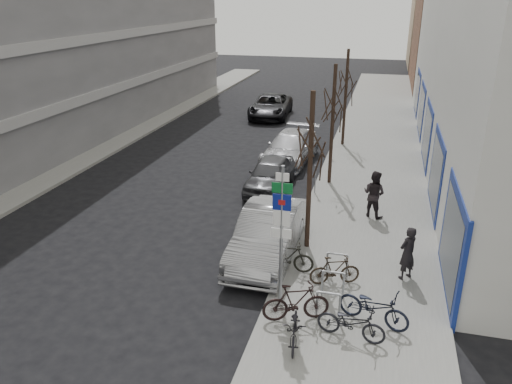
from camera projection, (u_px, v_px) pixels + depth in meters
The scene contains 25 objects.
ground at pixel (201, 294), 14.75m from camera, with size 120.00×120.00×0.00m, color black.
sidewalk_east at pixel (371, 187), 22.67m from camera, with size 5.00×70.00×0.15m, color slate.
sidewalk_west at pixel (71, 161), 26.28m from camera, with size 3.00×70.00×0.15m, color slate.
brick_building_far at pixel (482, 43), 46.23m from camera, with size 12.00×14.00×8.00m, color brown.
tan_building_far at pixel (467, 28), 59.42m from camera, with size 13.00×12.00×9.00m, color #937A5B.
highway_sign_pole at pixel (282, 228), 13.27m from camera, with size 0.55×0.10×4.20m.
bike_rack at pixel (333, 281), 14.16m from camera, with size 0.66×2.26×0.83m.
tree_near at pixel (311, 135), 15.78m from camera, with size 1.80×1.80×5.50m.
tree_mid at pixel (334, 97), 21.62m from camera, with size 1.80×1.80×5.50m.
tree_far at pixel (347, 75), 27.47m from camera, with size 1.80×1.80×5.50m.
meter_front at pixel (292, 231), 16.61m from camera, with size 0.10×0.08×1.27m.
meter_mid at pixel (315, 176), 21.56m from camera, with size 0.10×0.08×1.27m.
meter_back at pixel (330, 142), 26.50m from camera, with size 0.10×0.08×1.27m.
bike_near_left at pixel (295, 326), 12.28m from camera, with size 0.48×1.58×0.97m, color black.
bike_near_right at pixel (296, 302), 13.13m from camera, with size 0.54×1.82×1.11m, color black.
bike_mid_curb at pixel (374, 304), 12.98m from camera, with size 0.58×1.93×1.18m, color black.
bike_mid_inner at pixel (288, 257), 15.49m from camera, with size 0.50×1.66×1.01m, color black.
bike_far_curb at pixel (351, 320), 12.43m from camera, with size 0.53×1.74×1.06m, color black.
bike_far_inner at pixel (335, 270), 14.81m from camera, with size 0.46×1.54×0.93m, color black.
parked_car_front at pixel (268, 234), 16.52m from camera, with size 1.78×5.11×1.68m, color #97989C.
parked_car_mid at pixel (270, 174), 22.43m from camera, with size 1.68×4.19×1.43m, color #434348.
parked_car_back at pixel (290, 148), 26.08m from camera, with size 2.18×5.35×1.55m, color #AEAEB3.
lane_car at pixel (271, 106), 35.77m from camera, with size 2.60×5.64×1.57m, color black.
pedestrian_near at pixel (407, 253), 14.99m from camera, with size 0.62×0.41×1.70m, color black.
pedestrian_far at pixel (374, 194), 19.22m from camera, with size 0.69×0.47×1.88m, color black.
Camera 1 is at (4.75, -11.78, 8.24)m, focal length 35.00 mm.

